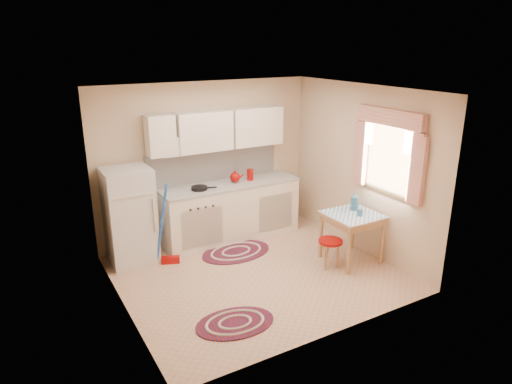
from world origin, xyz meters
TOP-DOWN VIEW (x-y plane):
  - room_shell at (0.16, 0.24)m, footprint 3.64×3.60m
  - fridge at (-1.37, 1.25)m, footprint 0.65×0.60m
  - broom at (-0.92, 0.90)m, footprint 0.30×0.21m
  - base_cabinets at (0.27, 1.30)m, footprint 2.25×0.60m
  - countertop at (0.27, 1.30)m, footprint 2.27×0.62m
  - frying_pan at (-0.28, 1.25)m, footprint 0.33×0.33m
  - red_kettle at (0.35, 1.30)m, footprint 0.19×0.18m
  - red_canister at (0.63, 1.30)m, footprint 0.13×0.13m
  - table at (1.40, -0.33)m, footprint 0.72×0.72m
  - stool at (0.99, -0.35)m, footprint 0.43×0.43m
  - coffee_pot at (1.52, -0.21)m, footprint 0.17×0.16m
  - mug at (1.44, -0.43)m, footprint 0.08×0.08m
  - rug_center at (0.07, 0.74)m, footprint 1.13×0.78m
  - rug_left at (-0.80, -0.90)m, footprint 1.00×0.73m

SIDE VIEW (x-z plane):
  - rug_center at x=0.07m, z-range 0.00..0.02m
  - rug_left at x=-0.80m, z-range 0.00..0.02m
  - stool at x=0.99m, z-range 0.00..0.42m
  - table at x=1.40m, z-range 0.00..0.72m
  - base_cabinets at x=0.27m, z-range 0.00..0.88m
  - broom at x=-0.92m, z-range 0.00..1.20m
  - fridge at x=-1.37m, z-range 0.00..1.40m
  - mug at x=1.44m, z-range 0.72..0.82m
  - coffee_pot at x=1.52m, z-range 0.72..1.00m
  - countertop at x=0.27m, z-range 0.88..0.92m
  - frying_pan at x=-0.28m, z-range 0.92..0.97m
  - red_canister at x=0.63m, z-range 0.92..1.08m
  - red_kettle at x=0.35m, z-range 0.92..1.10m
  - room_shell at x=0.16m, z-range 0.34..2.86m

